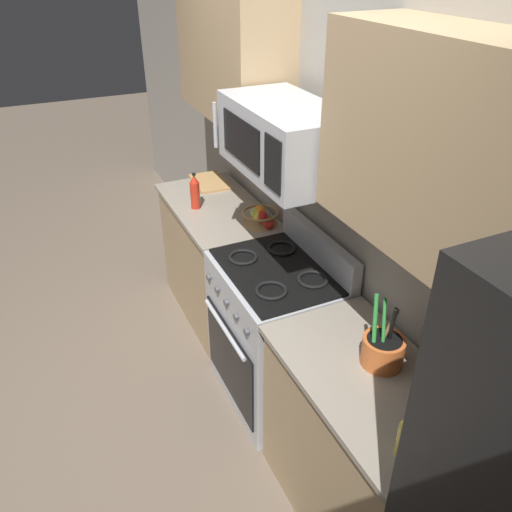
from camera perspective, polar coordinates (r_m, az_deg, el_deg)
ground_plane at (r=3.31m, az=-8.39°, el=-17.62°), size 16.00×16.00×0.00m
wall_back at (r=2.86m, az=9.00°, el=6.55°), size 8.00×0.10×2.60m
counter_left at (r=3.85m, az=-4.11°, el=-0.55°), size 1.08×0.59×0.91m
range_oven at (r=3.14m, az=2.14°, el=-8.41°), size 0.76×0.63×1.09m
counter_right at (r=2.62m, az=11.50°, el=-20.02°), size 1.02×0.59×0.91m
microwave at (r=2.56m, az=3.19°, el=12.71°), size 0.76×0.44×0.34m
upper_cabinets_left at (r=3.38m, az=-2.68°, el=21.12°), size 1.07×0.34×0.74m
upper_cabinets_right at (r=1.86m, az=19.90°, el=10.97°), size 1.01×0.34×0.74m
utensil_crock at (r=2.32m, az=13.73°, el=-9.90°), size 0.18×0.18×0.34m
fruit_basket at (r=3.35m, az=0.45°, el=4.37°), size 0.24×0.24×0.11m
apple_loose at (r=3.29m, az=1.41°, el=3.57°), size 0.07×0.07×0.07m
cutting_board at (r=3.99m, az=-5.11°, el=8.09°), size 0.38×0.25×0.02m
bottle_oil at (r=1.98m, az=16.12°, el=-18.52°), size 0.06×0.06×0.20m
bottle_hot_sauce at (r=3.56m, az=-6.71°, el=6.97°), size 0.07×0.07×0.25m
bottle_soy at (r=2.13m, az=21.36°, el=-15.77°), size 0.05×0.05×0.18m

